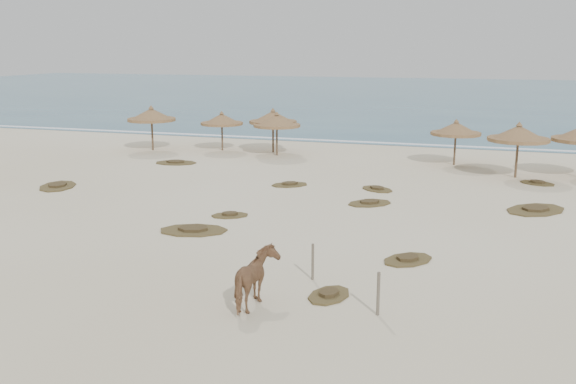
% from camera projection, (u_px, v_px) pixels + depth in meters
% --- Properties ---
extents(ground, '(160.00, 160.00, 0.00)m').
position_uv_depth(ground, '(200.00, 246.00, 22.10)').
color(ground, beige).
rests_on(ground, ground).
extents(ocean, '(200.00, 100.00, 0.01)m').
position_uv_depth(ocean, '(425.00, 95.00, 91.81)').
color(ocean, '#265974').
rests_on(ocean, ground).
extents(foam_line, '(70.00, 0.60, 0.01)m').
position_uv_depth(foam_line, '(355.00, 142.00, 46.26)').
color(foam_line, white).
rests_on(foam_line, ground).
extents(palapa_0, '(4.11, 4.11, 2.97)m').
position_uv_depth(palapa_0, '(151.00, 115.00, 42.08)').
color(palapa_0, brown).
rests_on(palapa_0, ground).
extents(palapa_1, '(3.37, 3.37, 2.60)m').
position_uv_depth(palapa_1, '(222.00, 120.00, 42.10)').
color(palapa_1, brown).
rests_on(palapa_1, ground).
extents(palapa_2, '(3.95, 3.95, 2.87)m').
position_uv_depth(palapa_2, '(273.00, 118.00, 41.29)').
color(palapa_2, brown).
rests_on(palapa_2, ground).
extents(palapa_3, '(3.89, 3.89, 2.77)m').
position_uv_depth(palapa_3, '(277.00, 121.00, 40.10)').
color(palapa_3, brown).
rests_on(palapa_3, ground).
extents(palapa_4, '(3.15, 3.15, 2.68)m').
position_uv_depth(palapa_4, '(456.00, 129.00, 36.81)').
color(palapa_4, brown).
rests_on(palapa_4, ground).
extents(palapa_6, '(3.51, 3.51, 2.95)m').
position_uv_depth(palapa_6, '(519.00, 134.00, 33.17)').
color(palapa_6, brown).
rests_on(palapa_6, ground).
extents(horse, '(0.85, 1.84, 1.55)m').
position_uv_depth(horse, '(256.00, 279.00, 16.75)').
color(horse, '#986C45').
rests_on(horse, ground).
extents(fence_post_near, '(0.09, 0.09, 1.16)m').
position_uv_depth(fence_post_near, '(378.00, 294.00, 16.29)').
color(fence_post_near, '#6A5D4F').
rests_on(fence_post_near, ground).
extents(fence_post_far, '(0.10, 0.10, 1.10)m').
position_uv_depth(fence_post_far, '(313.00, 262.00, 18.79)').
color(fence_post_far, '#6A5D4F').
rests_on(fence_post_far, ground).
extents(scrub_1, '(2.57, 3.05, 0.16)m').
position_uv_depth(scrub_1, '(58.00, 186.00, 31.42)').
color(scrub_1, brown).
rests_on(scrub_1, ground).
extents(scrub_2, '(1.79, 1.57, 0.16)m').
position_uv_depth(scrub_2, '(230.00, 215.00, 25.99)').
color(scrub_2, brown).
rests_on(scrub_2, ground).
extents(scrub_3, '(2.39, 2.31, 0.16)m').
position_uv_depth(scrub_3, '(370.00, 203.00, 28.00)').
color(scrub_3, brown).
rests_on(scrub_3, ground).
extents(scrub_4, '(2.06, 2.20, 0.16)m').
position_uv_depth(scrub_4, '(408.00, 259.00, 20.57)').
color(scrub_4, brown).
rests_on(scrub_4, ground).
extents(scrub_5, '(3.31, 3.43, 0.16)m').
position_uv_depth(scrub_5, '(536.00, 209.00, 26.86)').
color(scrub_5, brown).
rests_on(scrub_5, ground).
extents(scrub_6, '(2.72, 2.02, 0.16)m').
position_uv_depth(scrub_6, '(176.00, 162.00, 37.77)').
color(scrub_6, brown).
rests_on(scrub_6, ground).
extents(scrub_7, '(2.06, 1.94, 0.16)m').
position_uv_depth(scrub_7, '(377.00, 189.00, 30.76)').
color(scrub_7, brown).
rests_on(scrub_7, ground).
extents(scrub_9, '(2.91, 2.26, 0.16)m').
position_uv_depth(scrub_9, '(193.00, 230.00, 23.87)').
color(scrub_9, brown).
rests_on(scrub_9, ground).
extents(scrub_10, '(2.06, 1.77, 0.16)m').
position_uv_depth(scrub_10, '(537.00, 183.00, 32.11)').
color(scrub_10, brown).
rests_on(scrub_10, ground).
extents(scrub_12, '(1.37, 1.76, 0.16)m').
position_uv_depth(scrub_12, '(329.00, 295.00, 17.63)').
color(scrub_12, brown).
rests_on(scrub_12, ground).
extents(scrub_13, '(2.19, 2.05, 0.16)m').
position_uv_depth(scrub_13, '(290.00, 184.00, 31.76)').
color(scrub_13, brown).
rests_on(scrub_13, ground).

